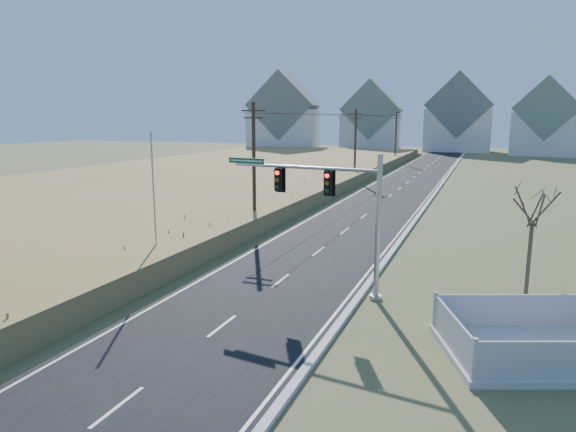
% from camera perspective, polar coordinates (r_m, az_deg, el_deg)
% --- Properties ---
extents(ground, '(260.00, 260.00, 0.00)m').
position_cam_1_polar(ground, '(21.88, -4.81, -10.32)').
color(ground, '#4D5A2B').
rests_on(ground, ground).
extents(road, '(8.00, 180.00, 0.06)m').
position_cam_1_polar(road, '(69.35, 13.61, 4.01)').
color(road, black).
rests_on(road, ground).
extents(curb, '(0.30, 180.00, 0.18)m').
position_cam_1_polar(curb, '(68.92, 17.04, 3.85)').
color(curb, '#B2AFA8').
rests_on(curb, ground).
extents(reed_marsh, '(38.00, 110.00, 1.30)m').
position_cam_1_polar(reed_marsh, '(67.40, -8.31, 4.55)').
color(reed_marsh, '#997545').
rests_on(reed_marsh, ground).
extents(utility_pole_near, '(1.80, 0.26, 9.00)m').
position_cam_1_polar(utility_pole_near, '(36.89, -3.81, 5.83)').
color(utility_pole_near, '#422D1E').
rests_on(utility_pole_near, ground).
extents(utility_pole_mid, '(1.80, 0.26, 9.00)m').
position_cam_1_polar(utility_pole_mid, '(65.26, 7.48, 7.92)').
color(utility_pole_mid, '#422D1E').
rests_on(utility_pole_mid, ground).
extents(utility_pole_far, '(1.80, 0.26, 9.00)m').
position_cam_1_polar(utility_pole_far, '(94.65, 11.88, 8.65)').
color(utility_pole_far, '#422D1E').
rests_on(utility_pole_far, ground).
extents(condo_nw, '(17.69, 13.38, 19.05)m').
position_cam_1_polar(condo_nw, '(127.31, -0.49, 10.74)').
color(condo_nw, silver).
rests_on(condo_nw, ground).
extents(condo_nnw, '(14.93, 11.17, 17.03)m').
position_cam_1_polar(condo_nnw, '(129.17, 9.27, 10.26)').
color(condo_nnw, silver).
rests_on(condo_nnw, ground).
extents(condo_n, '(15.27, 10.20, 18.54)m').
position_cam_1_polar(condo_n, '(130.50, 18.41, 10.16)').
color(condo_n, silver).
rests_on(condo_n, ground).
extents(condo_ne, '(14.12, 10.51, 16.52)m').
position_cam_1_polar(condo_ne, '(122.80, 26.70, 9.20)').
color(condo_ne, silver).
rests_on(condo_ne, ground).
extents(traffic_signal_mast, '(7.98, 1.35, 6.40)m').
position_cam_1_polar(traffic_signal_mast, '(22.95, 5.72, 1.05)').
color(traffic_signal_mast, '#9EA0A5').
rests_on(traffic_signal_mast, ground).
extents(fence_enclosure, '(7.52, 6.37, 1.46)m').
position_cam_1_polar(fence_enclosure, '(19.71, 26.35, -13.02)').
color(fence_enclosure, '#B7B5AD').
rests_on(fence_enclosure, ground).
extents(open_sign, '(0.47, 0.10, 0.58)m').
position_cam_1_polar(open_sign, '(20.38, 17.08, -11.49)').
color(open_sign, white).
rests_on(open_sign, ground).
extents(flagpole, '(0.32, 0.32, 7.20)m').
position_cam_1_polar(flagpole, '(27.71, -14.59, 0.06)').
color(flagpole, '#B7B5AD').
rests_on(flagpole, ground).
extents(bare_tree, '(2.08, 2.08, 5.50)m').
position_cam_1_polar(bare_tree, '(23.16, 25.65, 1.20)').
color(bare_tree, '#4C3F33').
rests_on(bare_tree, ground).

